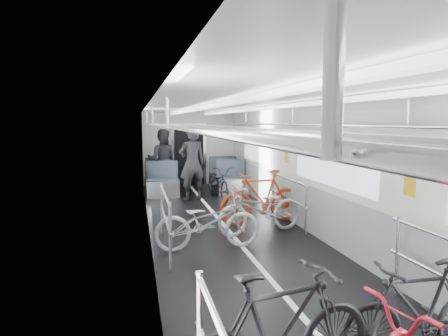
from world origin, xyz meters
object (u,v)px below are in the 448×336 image
at_px(bike_right_mid, 261,209).
at_px(person_seated, 162,160).
at_px(bike_right_near, 420,311).
at_px(bike_left_mid, 279,334).
at_px(bike_right_far, 262,197).
at_px(bike_left_far, 208,222).
at_px(person_standing, 192,163).
at_px(bike_aisle, 219,182).

relative_size(bike_right_mid, person_seated, 0.96).
height_order(bike_right_near, person_seated, person_seated).
xyz_separation_m(bike_left_mid, bike_right_far, (1.49, 5.06, 0.04)).
bearing_deg(bike_left_far, bike_right_near, -161.13).
bearing_deg(person_seated, person_standing, 126.35).
bearing_deg(person_seated, bike_left_mid, 104.58).
relative_size(bike_left_far, person_standing, 0.89).
bearing_deg(bike_right_mid, bike_aisle, 167.07).
xyz_separation_m(bike_left_mid, person_seated, (-0.23, 9.52, 0.42)).
relative_size(bike_aisle, person_standing, 0.89).
bearing_deg(bike_left_far, bike_left_mid, 177.10).
bearing_deg(bike_right_far, bike_left_mid, -25.40).
relative_size(bike_left_mid, person_seated, 0.91).
distance_m(bike_aisle, person_standing, 0.89).
distance_m(bike_left_far, person_standing, 4.31).
bearing_deg(bike_left_far, bike_right_far, -45.70).
height_order(bike_right_near, bike_right_mid, bike_right_mid).
xyz_separation_m(bike_right_near, person_seated, (-1.61, 9.32, 0.48)).
height_order(bike_left_mid, bike_right_near, bike_left_mid).
height_order(bike_right_mid, bike_right_far, bike_right_far).
distance_m(bike_right_mid, person_seated, 5.39).
height_order(bike_left_mid, bike_left_far, bike_left_mid).
height_order(bike_left_far, person_seated, person_seated).
bearing_deg(bike_right_far, bike_right_near, -10.39).
distance_m(bike_left_mid, bike_right_near, 1.39).
relative_size(bike_right_near, bike_right_far, 0.82).
bearing_deg(bike_aisle, person_seated, 123.77).
xyz_separation_m(bike_right_mid, bike_right_far, (0.24, 0.70, 0.08)).
height_order(bike_right_far, bike_aisle, bike_right_far).
relative_size(bike_left_mid, bike_right_near, 1.13).
distance_m(bike_left_far, bike_right_mid, 1.34).
bearing_deg(bike_right_near, bike_right_far, 179.48).
xyz_separation_m(bike_left_far, bike_aisle, (1.05, 4.16, -0.00)).
bearing_deg(bike_right_near, bike_right_mid, -177.44).
bearing_deg(bike_left_far, person_standing, -5.72).
xyz_separation_m(bike_left_mid, bike_aisle, (1.16, 7.82, -0.06)).
distance_m(bike_left_far, bike_right_near, 3.68).
relative_size(bike_left_mid, bike_aisle, 0.98).
distance_m(bike_right_far, person_seated, 4.79).
height_order(bike_left_far, bike_right_mid, bike_right_mid).
relative_size(bike_right_near, bike_right_mid, 0.85).
distance_m(bike_left_mid, bike_aisle, 7.90).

